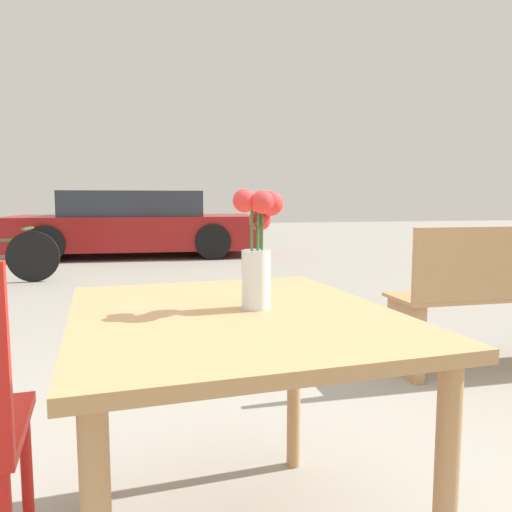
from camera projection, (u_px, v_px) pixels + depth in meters
The scene contains 3 objects.
table_front at pixel (233, 346), 1.30m from camera, with size 0.88×1.02×0.71m.
flower_vase at pixel (257, 250), 1.30m from camera, with size 0.14×0.13×0.31m.
parked_car at pixel (135, 224), 8.98m from camera, with size 4.36×2.16×1.15m.
Camera 1 is at (-0.23, -1.25, 0.99)m, focal length 35.00 mm.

